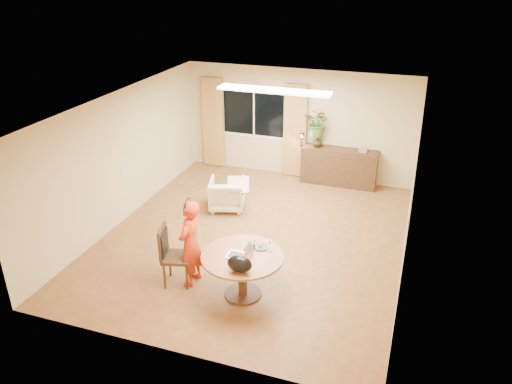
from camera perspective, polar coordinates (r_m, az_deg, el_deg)
floor at (r=9.60m, az=-0.27°, el=-5.19°), size 6.50×6.50×0.00m
ceiling at (r=8.58m, az=-0.31°, el=9.98°), size 6.50×6.50×0.00m
wall_back at (r=11.94m, az=4.85°, el=7.76°), size 5.50×0.00×5.50m
wall_left at (r=10.18m, az=-15.12°, el=3.86°), size 0.00×6.50×6.50m
wall_right at (r=8.59m, az=17.32°, el=-0.44°), size 0.00×6.50×6.50m
window at (r=12.17m, az=-0.22°, el=9.16°), size 1.70×0.03×1.30m
curtain_left at (r=12.57m, az=-4.91°, el=7.90°), size 0.55×0.08×2.25m
curtain_right at (r=11.91m, az=4.47°, el=6.95°), size 0.55×0.08×2.25m
ceiling_panel at (r=9.70m, az=2.06°, el=11.52°), size 2.20×0.35×0.05m
dining_table at (r=7.77m, az=-1.55°, el=-8.23°), size 1.28×1.28×0.73m
dining_chair at (r=8.18m, az=-9.02°, el=-7.19°), size 0.59×0.55×1.02m
child at (r=8.03m, az=-7.49°, el=-5.83°), size 0.55×0.37×1.48m
laptop at (r=7.60m, az=-2.03°, el=-6.56°), size 0.37×0.25×0.24m
tumbler at (r=7.89m, az=-0.36°, el=-5.84°), size 0.09×0.09×0.10m
wine_glass at (r=7.74m, az=1.61°, el=-6.13°), size 0.09×0.09×0.20m
pot_lid at (r=7.86m, az=0.53°, el=-6.26°), size 0.24×0.24×0.04m
handbag at (r=7.25m, az=-1.89°, el=-8.22°), size 0.38×0.23×0.25m
armchair at (r=10.55m, az=-3.34°, el=-0.24°), size 0.88×0.89×0.66m
throw at (r=10.30m, az=-2.07°, el=1.25°), size 0.60×0.67×0.03m
sideboard at (r=11.82m, az=9.45°, el=2.85°), size 1.74×0.43×0.87m
vase at (r=11.71m, az=7.02°, el=5.73°), size 0.30×0.30×0.25m
bouquet at (r=11.57m, az=7.09°, el=7.86°), size 0.72×0.67×0.66m
book_stack at (r=11.58m, az=12.12°, el=4.71°), size 0.24×0.20×0.09m
desk_lamp at (r=11.72m, az=5.26°, el=6.02°), size 0.17×0.17×0.32m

